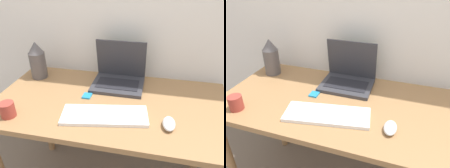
# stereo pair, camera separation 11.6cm
# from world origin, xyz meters

# --- Properties ---
(desk) EXTENTS (1.29, 0.67, 0.77)m
(desk) POSITION_xyz_m (0.00, 0.33, 0.67)
(desk) COLOR olive
(desk) RESTS_ON ground_plane
(laptop) EXTENTS (0.31, 0.25, 0.26)m
(laptop) POSITION_xyz_m (0.01, 0.54, 0.82)
(laptop) COLOR #333338
(laptop) RESTS_ON desk
(keyboard) EXTENTS (0.44, 0.23, 0.02)m
(keyboard) POSITION_xyz_m (-0.00, 0.19, 0.78)
(keyboard) COLOR white
(keyboard) RESTS_ON desk
(mouse) EXTENTS (0.06, 0.10, 0.03)m
(mouse) POSITION_xyz_m (0.31, 0.18, 0.79)
(mouse) COLOR silver
(mouse) RESTS_ON desk
(vase) EXTENTS (0.10, 0.10, 0.24)m
(vase) POSITION_xyz_m (-0.52, 0.52, 0.89)
(vase) COLOR #514C4C
(vase) RESTS_ON desk
(mp3_player) EXTENTS (0.05, 0.06, 0.01)m
(mp3_player) POSITION_xyz_m (-0.14, 0.35, 0.77)
(mp3_player) COLOR #1E7FB7
(mp3_player) RESTS_ON desk
(mug) EXTENTS (0.07, 0.07, 0.08)m
(mug) POSITION_xyz_m (-0.47, 0.10, 0.81)
(mug) COLOR #9E382D
(mug) RESTS_ON desk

